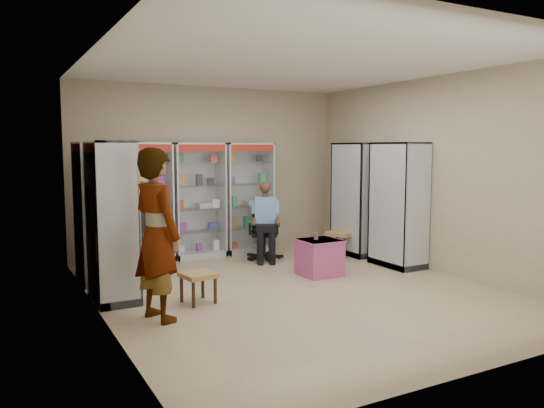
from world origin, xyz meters
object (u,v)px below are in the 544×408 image
cabinet_right_far (356,199)px  cabinet_right_near (398,205)px  cabinet_back_right (247,198)px  pink_trunk (319,257)px  cabinet_left_far (96,212)px  standing_man (157,235)px  cabinet_back_mid (198,200)px  cabinet_back_left (144,203)px  woven_stool_a (341,244)px  wooden_chair (141,242)px  cabinet_left_near (112,222)px  woven_stool_b (198,288)px  seated_shopkeeper (265,223)px  office_chair (264,231)px

cabinet_right_far → cabinet_right_near: bearing=-180.0°
cabinet_back_right → pink_trunk: bearing=-85.3°
cabinet_left_far → standing_man: cabinet_left_far is taller
cabinet_back_mid → cabinet_right_far: (2.58, -1.13, 0.00)m
cabinet_back_left → cabinet_right_near: same height
woven_stool_a → standing_man: 4.36m
pink_trunk → standing_man: size_ratio=0.29×
cabinet_back_right → wooden_chair: size_ratio=2.13×
cabinet_back_left → cabinet_left_near: same height
cabinet_left_far → woven_stool_b: cabinet_left_far is taller
cabinet_back_right → standing_man: cabinet_back_right is taller
cabinet_left_far → standing_man: size_ratio=1.04×
standing_man → seated_shopkeeper: bearing=-64.9°
cabinet_left_far → woven_stool_a: 4.21m
pink_trunk → woven_stool_a: bearing=42.1°
cabinet_right_far → woven_stool_b: 3.96m
standing_man → woven_stool_b: bearing=-74.8°
office_chair → pink_trunk: 1.48m
cabinet_back_right → cabinet_right_far: 1.98m
wooden_chair → cabinet_left_far: bearing=-163.6°
cabinet_left_far → cabinet_back_left: bearing=135.0°
wooden_chair → office_chair: size_ratio=0.96×
cabinet_back_mid → cabinet_left_near: (-1.88, -2.03, 0.00)m
cabinet_left_far → office_chair: (2.81, 0.22, -0.51)m
cabinet_right_far → standing_man: cabinet_right_far is taller
woven_stool_b → cabinet_right_near: bearing=6.8°
office_chair → woven_stool_b: office_chair is taller
wooden_chair → office_chair: bearing=0.6°
cabinet_back_mid → standing_man: 3.44m
woven_stool_a → cabinet_back_mid: bearing=153.1°
cabinet_right_near → woven_stool_b: bearing=96.8°
cabinet_right_near → cabinet_left_far: size_ratio=1.00×
pink_trunk → woven_stool_a: pink_trunk is taller
cabinet_back_mid → seated_shopkeeper: size_ratio=1.60×
cabinet_left_far → seated_shopkeeper: bearing=93.5°
cabinet_right_near → woven_stool_b: 3.68m
woven_stool_a → cabinet_left_far: bearing=177.1°
woven_stool_b → cabinet_left_far: bearing=117.4°
seated_shopkeeper → pink_trunk: (0.19, -1.40, -0.35)m
cabinet_back_mid → cabinet_back_right: (0.95, 0.00, 0.00)m
cabinet_back_right → woven_stool_b: (-1.94, -2.65, -0.81)m
cabinet_back_left → wooden_chair: cabinet_back_left is taller
cabinet_right_far → wooden_chair: (-3.78, 0.40, -0.53)m
cabinet_back_left → pink_trunk: size_ratio=3.56×
cabinet_back_left → cabinet_back_right: same height
cabinet_back_mid → cabinet_back_right: size_ratio=1.00×
cabinet_left_far → seated_shopkeeper: 2.84m
woven_stool_b → standing_man: 1.06m
cabinet_right_far → seated_shopkeeper: size_ratio=1.60×
pink_trunk → standing_man: (-2.73, -0.88, 0.69)m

